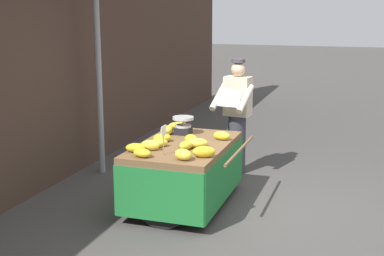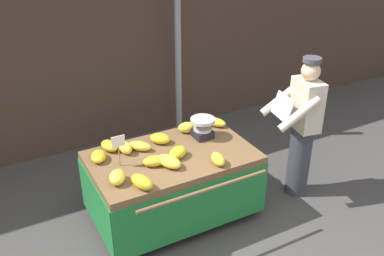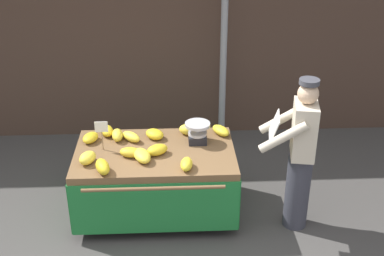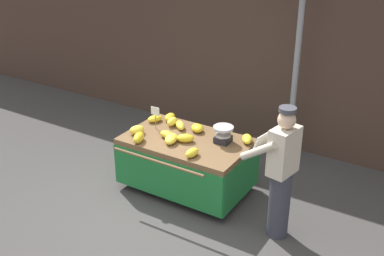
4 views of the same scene
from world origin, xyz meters
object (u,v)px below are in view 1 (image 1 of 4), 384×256
(banana_bunch_5, at_px, (191,139))
(banana_bunch_6, at_px, (222,136))
(price_sign, at_px, (164,134))
(banana_bunch_2, at_px, (196,143))
(street_pole, at_px, (98,66))
(banana_bunch_9, at_px, (162,138))
(weighing_scale, at_px, (183,125))
(vendor_person, at_px, (237,116))
(banana_bunch_8, at_px, (142,153))
(banana_bunch_11, at_px, (178,125))
(banana_bunch_0, at_px, (136,148))
(banana_bunch_4, at_px, (183,154))
(banana_bunch_10, at_px, (186,145))
(banana_bunch_7, at_px, (150,145))
(banana_bunch_1, at_px, (204,152))
(banana_cart, at_px, (184,160))
(banana_bunch_12, at_px, (167,130))
(banana_bunch_3, at_px, (158,143))

(banana_bunch_5, distance_m, banana_bunch_6, 0.43)
(price_sign, distance_m, banana_bunch_2, 0.53)
(street_pole, xyz_separation_m, banana_bunch_9, (-0.91, -1.35, -0.76))
(weighing_scale, xyz_separation_m, vendor_person, (1.03, -0.48, -0.04))
(banana_bunch_8, bearing_deg, price_sign, -51.22)
(street_pole, relative_size, banana_bunch_11, 12.16)
(banana_bunch_0, height_order, banana_bunch_4, banana_bunch_4)
(banana_bunch_0, bearing_deg, weighing_scale, -12.30)
(price_sign, distance_m, vendor_person, 2.10)
(banana_bunch_2, relative_size, banana_bunch_9, 1.24)
(banana_bunch_10, bearing_deg, banana_bunch_7, 114.01)
(banana_bunch_1, distance_m, banana_bunch_8, 0.69)
(banana_bunch_6, bearing_deg, price_sign, 153.61)
(banana_cart, relative_size, banana_bunch_10, 7.39)
(banana_bunch_7, bearing_deg, weighing_scale, -5.98)
(banana_bunch_12, bearing_deg, banana_bunch_10, -142.41)
(street_pole, relative_size, banana_bunch_5, 13.66)
(banana_bunch_3, distance_m, banana_bunch_7, 0.16)
(banana_bunch_1, height_order, banana_bunch_9, banana_bunch_1)
(banana_bunch_0, relative_size, banana_bunch_2, 0.82)
(banana_bunch_2, relative_size, banana_bunch_10, 1.21)
(banana_bunch_1, height_order, vendor_person, vendor_person)
(banana_cart, bearing_deg, banana_bunch_11, 25.23)
(price_sign, xyz_separation_m, banana_bunch_5, (0.59, -0.13, -0.19))
(banana_bunch_3, relative_size, banana_bunch_6, 1.16)
(banana_bunch_9, bearing_deg, banana_bunch_8, -176.75)
(weighing_scale, relative_size, banana_bunch_0, 1.18)
(banana_bunch_1, height_order, banana_bunch_12, banana_bunch_1)
(banana_bunch_2, xyz_separation_m, banana_bunch_5, (0.16, 0.12, 0.00))
(banana_bunch_4, height_order, vendor_person, vendor_person)
(street_pole, xyz_separation_m, banana_bunch_0, (-1.45, -1.23, -0.76))
(price_sign, height_order, banana_bunch_9, price_sign)
(banana_bunch_7, height_order, banana_bunch_11, banana_bunch_7)
(banana_bunch_5, xyz_separation_m, banana_bunch_6, (0.30, -0.31, -0.00))
(banana_bunch_5, height_order, banana_bunch_7, banana_bunch_7)
(banana_bunch_2, bearing_deg, banana_cart, 57.21)
(price_sign, bearing_deg, banana_cart, -5.12)
(banana_bunch_12, bearing_deg, banana_cart, -135.44)
(banana_cart, bearing_deg, banana_bunch_9, 90.67)
(banana_bunch_2, height_order, banana_bunch_10, banana_bunch_2)
(street_pole, relative_size, banana_bunch_4, 14.86)
(banana_bunch_4, bearing_deg, banana_bunch_8, 93.99)
(street_pole, relative_size, banana_bunch_0, 13.62)
(banana_bunch_0, height_order, banana_bunch_12, banana_bunch_12)
(banana_bunch_5, distance_m, banana_bunch_9, 0.37)
(price_sign, bearing_deg, street_pole, 47.33)
(banana_bunch_9, distance_m, vendor_person, 1.62)
(banana_bunch_6, xyz_separation_m, banana_bunch_10, (-0.58, 0.28, -0.00))
(street_pole, relative_size, banana_bunch_10, 13.59)
(banana_bunch_10, bearing_deg, banana_cart, 23.91)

